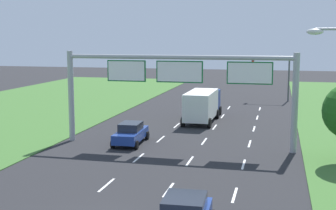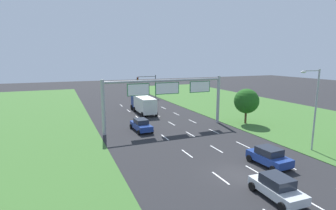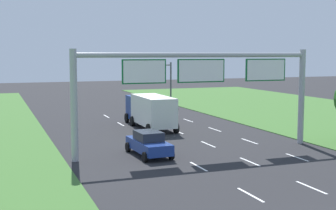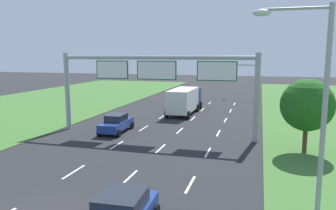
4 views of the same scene
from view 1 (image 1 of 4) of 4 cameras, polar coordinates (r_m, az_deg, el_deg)
name	(u,v)px [view 1 (image 1 of 4)]	position (r m, az deg, el deg)	size (l,w,h in m)	color
lane_dashes_inner_left	(124,170)	(28.93, -5.37, -7.89)	(0.14, 56.40, 0.01)	white
lane_dashes_inner_right	(180,174)	(28.03, 1.50, -8.39)	(0.14, 56.40, 0.01)	white
lane_dashes_slip	(240,178)	(27.55, 8.72, -8.78)	(0.14, 56.40, 0.01)	white
car_lead_silver	(131,133)	(35.69, -4.57, -3.45)	(2.17, 4.54, 1.61)	navy
box_truck	(203,104)	(45.26, 4.27, 0.12)	(2.77, 8.53, 2.96)	navy
sign_gantry	(179,80)	(34.13, 1.40, 3.10)	(17.24, 0.44, 7.00)	#9EA0A5
traffic_light_mast	(273,70)	(60.67, 12.71, 4.13)	(4.76, 0.49, 5.60)	#47494F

